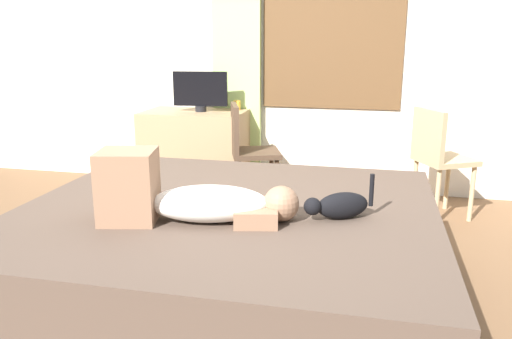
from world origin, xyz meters
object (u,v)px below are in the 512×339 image
person_lying (189,198)px  tv_monitor (200,91)px  cat (339,205)px  desk (195,152)px  cup (237,105)px  chair_by_desk (247,147)px  bed (229,255)px  chair_spare (438,155)px

person_lying → tv_monitor: bearing=107.3°
cat → desk: 2.42m
desk → cup: 0.57m
desk → person_lying: bearing=-71.2°
person_lying → chair_by_desk: (-0.16, 1.80, -0.15)m
bed → cup: size_ratio=25.37×
bed → chair_spare: chair_spare is taller
cat → tv_monitor: 2.40m
person_lying → chair_by_desk: 1.81m
person_lying → cat: person_lying is taller
cat → chair_by_desk: bearing=117.8°
bed → desk: size_ratio=2.41×
bed → cup: cup is taller
desk → bed: bearing=-65.7°
person_lying → desk: person_lying is taller
person_lying → desk: size_ratio=1.05×
cat → tv_monitor: size_ratio=0.68×
cat → cup: bearing=116.8°
desk → tv_monitor: 0.56m
desk → tv_monitor: tv_monitor is taller
desk → chair_by_desk: (0.57, -0.33, 0.14)m
bed → cat: cat is taller
desk → cat: bearing=-53.9°
person_lying → cup: 2.34m
person_lying → cat: bearing=14.7°
chair_spare → person_lying: bearing=-125.3°
cat → cup: cup is taller
bed → desk: 2.07m
bed → tv_monitor: tv_monitor is taller
chair_by_desk → chair_spare: bearing=2.9°
cat → cup: size_ratio=3.79×
bed → person_lying: (-0.12, -0.25, 0.39)m
cat → desk: cat is taller
bed → person_lying: bearing=-116.7°
tv_monitor → chair_spare: 2.05m
cup → cat: bearing=-63.2°
chair_spare → bed: bearing=-126.5°
cat → bed: bearing=173.5°
cat → chair_spare: 1.81m
person_lying → chair_spare: person_lying is taller
desk → cup: size_ratio=10.51×
desk → chair_spare: (2.06, -0.26, 0.14)m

